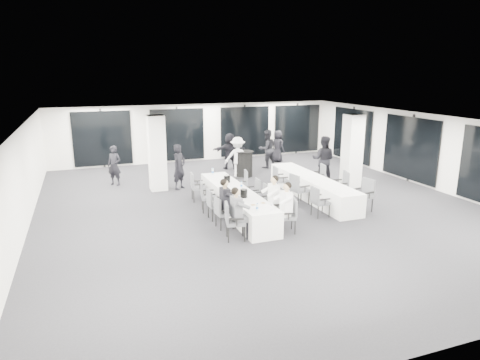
% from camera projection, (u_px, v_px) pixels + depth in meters
% --- Properties ---
extents(room, '(14.04, 16.04, 2.84)m').
position_uv_depth(room, '(271.00, 157.00, 15.17)').
color(room, '#25242A').
rests_on(room, ground).
extents(column_left, '(0.60, 0.60, 2.80)m').
position_uv_depth(column_left, '(157.00, 153.00, 15.83)').
color(column_left, white).
rests_on(column_left, floor).
extents(column_right, '(0.60, 0.60, 2.80)m').
position_uv_depth(column_right, '(352.00, 151.00, 16.18)').
color(column_right, white).
rests_on(column_right, floor).
extents(banquet_table_main, '(0.90, 5.00, 0.75)m').
position_uv_depth(banquet_table_main, '(236.00, 201.00, 13.43)').
color(banquet_table_main, white).
rests_on(banquet_table_main, floor).
extents(banquet_table_side, '(0.90, 5.00, 0.75)m').
position_uv_depth(banquet_table_side, '(312.00, 187.00, 15.05)').
color(banquet_table_side, white).
rests_on(banquet_table_side, floor).
extents(cocktail_table, '(0.78, 0.78, 1.08)m').
position_uv_depth(cocktail_table, '(244.00, 164.00, 18.10)').
color(cocktail_table, black).
rests_on(cocktail_table, floor).
extents(chair_main_left_near, '(0.61, 0.64, 1.01)m').
position_uv_depth(chair_main_left_near, '(232.00, 219.00, 11.24)').
color(chair_main_left_near, '#4E5055').
rests_on(chair_main_left_near, floor).
extents(chair_main_left_second, '(0.49, 0.54, 0.91)m').
position_uv_depth(chair_main_left_second, '(222.00, 211.00, 12.09)').
color(chair_main_left_second, '#4E5055').
rests_on(chair_main_left_second, floor).
extents(chair_main_left_mid, '(0.48, 0.53, 0.92)m').
position_uv_depth(chair_main_left_mid, '(214.00, 203.00, 12.81)').
color(chair_main_left_mid, '#4E5055').
rests_on(chair_main_left_mid, floor).
extents(chair_main_left_fourth, '(0.57, 0.61, 0.96)m').
position_uv_depth(chair_main_left_fourth, '(206.00, 195.00, 13.54)').
color(chair_main_left_fourth, '#4E5055').
rests_on(chair_main_left_fourth, floor).
extents(chair_main_left_far, '(0.54, 0.59, 0.98)m').
position_uv_depth(chair_main_left_far, '(196.00, 185.00, 14.66)').
color(chair_main_left_far, '#4E5055').
rests_on(chair_main_left_far, floor).
extents(chair_main_right_near, '(0.58, 0.61, 0.95)m').
position_uv_depth(chair_main_right_near, '(290.00, 213.00, 11.78)').
color(chair_main_right_near, '#4E5055').
rests_on(chair_main_right_near, floor).
extents(chair_main_right_second, '(0.53, 0.58, 0.96)m').
position_uv_depth(chair_main_right_second, '(277.00, 205.00, 12.54)').
color(chair_main_right_second, '#4E5055').
rests_on(chair_main_right_second, floor).
extents(chair_main_right_mid, '(0.45, 0.51, 0.89)m').
position_uv_depth(chair_main_right_mid, '(263.00, 196.00, 13.51)').
color(chair_main_right_mid, '#4E5055').
rests_on(chair_main_right_mid, floor).
extents(chair_main_right_fourth, '(0.48, 0.53, 0.90)m').
position_uv_depth(chair_main_right_fourth, '(254.00, 190.00, 14.16)').
color(chair_main_right_fourth, '#4E5055').
rests_on(chair_main_right_fourth, floor).
extents(chair_main_right_far, '(0.56, 0.59, 0.94)m').
position_uv_depth(chair_main_right_far, '(242.00, 182.00, 15.18)').
color(chair_main_right_far, '#4E5055').
rests_on(chair_main_right_far, floor).
extents(chair_side_left_near, '(0.48, 0.54, 0.94)m').
position_uv_depth(chair_side_left_near, '(318.00, 200.00, 13.05)').
color(chair_side_left_near, '#4E5055').
rests_on(chair_side_left_near, floor).
extents(chair_side_left_mid, '(0.59, 0.64, 1.04)m').
position_uv_depth(chair_side_left_mid, '(298.00, 187.00, 14.25)').
color(chair_side_left_mid, '#4E5055').
rests_on(chair_side_left_mid, floor).
extents(chair_side_left_far, '(0.55, 0.59, 0.98)m').
position_uv_depth(chair_side_left_far, '(279.00, 178.00, 15.60)').
color(chair_side_left_far, '#4E5055').
rests_on(chair_side_left_far, floor).
extents(chair_side_right_near, '(0.61, 0.65, 1.04)m').
position_uv_depth(chair_side_right_near, '(365.00, 193.00, 13.58)').
color(chair_side_right_near, '#4E5055').
rests_on(chair_side_right_near, floor).
extents(chair_side_right_mid, '(0.61, 0.64, 1.00)m').
position_uv_depth(chair_side_right_mid, '(342.00, 184.00, 14.77)').
color(chair_side_right_mid, '#4E5055').
rests_on(chair_side_right_mid, floor).
extents(chair_side_right_far, '(0.55, 0.59, 0.95)m').
position_uv_depth(chair_side_right_far, '(319.00, 175.00, 16.13)').
color(chair_side_right_far, '#4E5055').
rests_on(chair_side_right_far, floor).
extents(seated_guest_a, '(0.50, 0.38, 1.44)m').
position_uv_depth(seated_guest_a, '(239.00, 210.00, 11.22)').
color(seated_guest_a, '#57595F').
rests_on(seated_guest_a, floor).
extents(seated_guest_b, '(0.50, 0.38, 1.44)m').
position_uv_depth(seated_guest_b, '(227.00, 200.00, 12.08)').
color(seated_guest_b, black).
rests_on(seated_guest_b, floor).
extents(seated_guest_c, '(0.50, 0.38, 1.44)m').
position_uv_depth(seated_guest_c, '(284.00, 204.00, 11.68)').
color(seated_guest_c, white).
rests_on(seated_guest_c, floor).
extents(seated_guest_d, '(0.50, 0.38, 1.44)m').
position_uv_depth(seated_guest_d, '(272.00, 196.00, 12.42)').
color(seated_guest_d, white).
rests_on(seated_guest_d, floor).
extents(standing_guest_a, '(0.91, 0.89, 1.94)m').
position_uv_depth(standing_guest_a, '(179.00, 164.00, 16.05)').
color(standing_guest_a, black).
rests_on(standing_guest_a, floor).
extents(standing_guest_b, '(1.07, 0.79, 2.00)m').
position_uv_depth(standing_guest_b, '(267.00, 146.00, 19.61)').
color(standing_guest_b, black).
rests_on(standing_guest_b, floor).
extents(standing_guest_c, '(1.35, 0.94, 1.90)m').
position_uv_depth(standing_guest_c, '(238.00, 154.00, 18.01)').
color(standing_guest_c, white).
rests_on(standing_guest_c, floor).
extents(standing_guest_e, '(0.80, 0.98, 1.75)m').
position_uv_depth(standing_guest_e, '(278.00, 144.00, 20.96)').
color(standing_guest_e, black).
rests_on(standing_guest_e, floor).
extents(standing_guest_f, '(1.79, 0.90, 1.87)m').
position_uv_depth(standing_guest_f, '(230.00, 149.00, 19.41)').
color(standing_guest_f, black).
rests_on(standing_guest_f, floor).
extents(standing_guest_g, '(0.83, 0.80, 1.77)m').
position_uv_depth(standing_guest_g, '(114.00, 163.00, 16.61)').
color(standing_guest_g, black).
rests_on(standing_guest_g, floor).
extents(standing_guest_h, '(1.19, 1.13, 2.13)m').
position_uv_depth(standing_guest_h, '(323.00, 156.00, 16.96)').
color(standing_guest_h, black).
rests_on(standing_guest_h, floor).
extents(ice_bucket_near, '(0.21, 0.21, 0.24)m').
position_uv_depth(ice_bucket_near, '(244.00, 193.00, 12.53)').
color(ice_bucket_near, black).
rests_on(ice_bucket_near, banquet_table_main).
extents(ice_bucket_far, '(0.21, 0.21, 0.24)m').
position_uv_depth(ice_bucket_far, '(227.00, 179.00, 14.22)').
color(ice_bucket_far, black).
rests_on(ice_bucket_far, banquet_table_main).
extents(water_bottle_a, '(0.06, 0.06, 0.20)m').
position_uv_depth(water_bottle_a, '(257.00, 207.00, 11.34)').
color(water_bottle_a, silver).
rests_on(water_bottle_a, banquet_table_main).
extents(water_bottle_b, '(0.06, 0.06, 0.20)m').
position_uv_depth(water_bottle_b, '(241.00, 185.00, 13.55)').
color(water_bottle_b, silver).
rests_on(water_bottle_b, banquet_table_main).
extents(water_bottle_c, '(0.07, 0.07, 0.23)m').
position_uv_depth(water_bottle_c, '(213.00, 171.00, 15.31)').
color(water_bottle_c, silver).
rests_on(water_bottle_c, banquet_table_main).
extents(plate_a, '(0.22, 0.22, 0.03)m').
position_uv_depth(plate_a, '(253.00, 205.00, 11.80)').
color(plate_a, white).
rests_on(plate_a, banquet_table_main).
extents(plate_b, '(0.19, 0.19, 0.03)m').
position_uv_depth(plate_b, '(263.00, 203.00, 11.98)').
color(plate_b, white).
rests_on(plate_b, banquet_table_main).
extents(plate_c, '(0.21, 0.21, 0.03)m').
position_uv_depth(plate_c, '(240.00, 194.00, 12.87)').
color(plate_c, white).
rests_on(plate_c, banquet_table_main).
extents(wine_glass, '(0.08, 0.08, 0.20)m').
position_uv_depth(wine_glass, '(272.00, 205.00, 11.37)').
color(wine_glass, silver).
rests_on(wine_glass, banquet_table_main).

